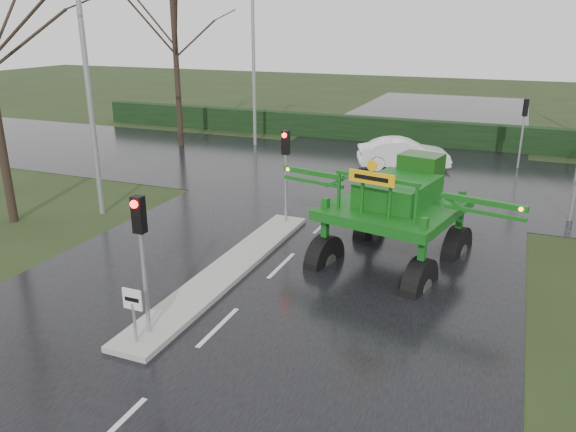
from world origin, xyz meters
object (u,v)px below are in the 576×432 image
at_px(traffic_signal_far, 524,118).
at_px(crop_sprayer, 329,197).
at_px(keep_left_sign, 133,307).
at_px(traffic_signal_mid, 286,157).
at_px(white_sedan, 402,168).
at_px(traffic_signal_near, 141,236).
at_px(street_light_left_near, 91,56).
at_px(street_light_left_far, 258,43).

height_order(traffic_signal_far, crop_sprayer, crop_sprayer).
bearing_deg(keep_left_sign, traffic_signal_mid, 90.00).
bearing_deg(white_sedan, traffic_signal_near, 153.00).
bearing_deg(street_light_left_near, keep_left_sign, -47.41).
distance_m(keep_left_sign, street_light_left_far, 23.11).
bearing_deg(street_light_left_near, street_light_left_far, 90.00).
height_order(traffic_signal_mid, white_sedan, traffic_signal_mid).
height_order(street_light_left_near, street_light_left_far, same).
relative_size(street_light_left_near, white_sedan, 2.16).
height_order(keep_left_sign, traffic_signal_mid, traffic_signal_mid).
distance_m(crop_sprayer, white_sedan, 12.85).
xyz_separation_m(street_light_left_far, white_sedan, (9.20, -2.32, -5.99)).
xyz_separation_m(keep_left_sign, traffic_signal_near, (0.00, 0.49, 1.53)).
relative_size(traffic_signal_near, crop_sprayer, 0.46).
bearing_deg(street_light_left_near, crop_sprayer, -6.13).
relative_size(keep_left_sign, street_light_left_near, 0.14).
bearing_deg(traffic_signal_near, traffic_signal_mid, 90.00).
relative_size(keep_left_sign, white_sedan, 0.29).
bearing_deg(traffic_signal_mid, keep_left_sign, -90.00).
relative_size(street_light_left_far, white_sedan, 2.16).
bearing_deg(traffic_signal_near, traffic_signal_far, 69.64).
bearing_deg(crop_sprayer, white_sedan, 103.20).
relative_size(crop_sprayer, white_sedan, 1.67).
distance_m(keep_left_sign, white_sedan, 19.34).
distance_m(street_light_left_near, street_light_left_far, 14.00).
height_order(traffic_signal_mid, traffic_signal_far, same).
relative_size(traffic_signal_near, street_light_left_far, 0.35).
bearing_deg(street_light_left_far, traffic_signal_near, -71.83).
xyz_separation_m(traffic_signal_near, street_light_left_near, (-6.89, 7.01, 3.40)).
bearing_deg(street_light_left_near, traffic_signal_near, -45.47).
relative_size(traffic_signal_far, crop_sprayer, 0.46).
relative_size(traffic_signal_near, white_sedan, 0.76).
bearing_deg(street_light_left_far, white_sedan, -14.18).
bearing_deg(crop_sprayer, street_light_left_far, 134.41).
bearing_deg(white_sedan, keep_left_sign, 153.18).
distance_m(traffic_signal_mid, crop_sprayer, 3.55).
relative_size(traffic_signal_near, street_light_left_near, 0.35).
xyz_separation_m(traffic_signal_mid, crop_sprayer, (2.47, -2.50, -0.51)).
bearing_deg(street_light_left_far, street_light_left_near, -90.00).
distance_m(street_light_left_near, white_sedan, 16.02).
xyz_separation_m(traffic_signal_mid, street_light_left_near, (-6.89, -1.49, 3.40)).
bearing_deg(street_light_left_near, traffic_signal_far, 43.63).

